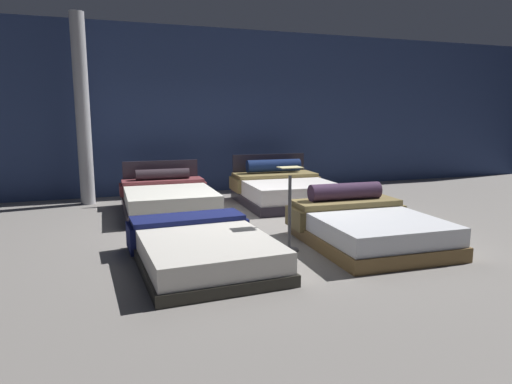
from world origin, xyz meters
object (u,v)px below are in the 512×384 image
bed_1 (367,227)px  bed_3 (284,190)px  price_sign (290,219)px  bed_0 (202,248)px  bed_2 (168,199)px  support_pillar (83,111)px

bed_1 → bed_3: (0.05, 2.92, 0.03)m
bed_3 → price_sign: bearing=-109.5°
bed_0 → price_sign: (1.13, 0.13, 0.23)m
price_sign → bed_0: bearing=-173.7°
bed_1 → bed_3: bearing=91.0°
bed_2 → support_pillar: bearing=137.4°
bed_0 → bed_2: size_ratio=1.01×
bed_1 → bed_3: size_ratio=0.97×
bed_0 → bed_1: bearing=-0.8°
bed_2 → support_pillar: size_ratio=0.59×
bed_0 → bed_2: (0.05, 2.91, 0.05)m
support_pillar → bed_0: bearing=-72.9°
bed_1 → support_pillar: bearing=132.4°
support_pillar → bed_3: bearing=-18.5°
bed_0 → support_pillar: bearing=104.7°
bed_2 → support_pillar: 2.38m
bed_0 → bed_3: bearing=50.5°
bed_1 → bed_2: bed_2 is taller
bed_1 → support_pillar: 5.60m
price_sign → support_pillar: (-2.42, 4.04, 1.34)m
bed_3 → bed_0: bearing=-125.1°
bed_1 → bed_0: bearing=-176.4°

